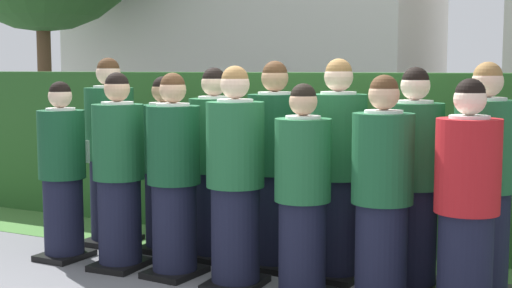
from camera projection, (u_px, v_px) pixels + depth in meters
ground_plane at (238, 286)px, 5.31m from camera, size 60.00×60.00×0.00m
student_front_row_0 at (63, 175)px, 6.01m from camera, size 0.40×0.49×1.53m
student_front_row_1 at (119, 176)px, 5.73m from camera, size 0.42×0.48×1.60m
student_front_row_2 at (174, 180)px, 5.51m from camera, size 0.42×0.48×1.60m
student_front_row_3 at (235, 183)px, 5.22m from camera, size 0.43×0.49×1.65m
student_front_row_4 at (303, 198)px, 4.96m from camera, size 0.40×0.46×1.53m
student_front_row_5 at (382, 199)px, 4.73m from camera, size 0.41×0.50×1.59m
student_in_red_blazer at (467, 209)px, 4.46m from camera, size 0.41×0.45×1.57m
student_rear_row_0 at (110, 156)px, 6.53m from camera, size 0.45×0.50×1.73m
student_rear_row_1 at (164, 168)px, 6.28m from camera, size 0.41×0.50×1.56m
student_rear_row_2 at (214, 168)px, 6.02m from camera, size 0.43×0.50×1.64m
student_rear_row_3 at (275, 170)px, 5.74m from camera, size 0.44×0.51×1.70m
student_rear_row_4 at (337, 174)px, 5.45m from camera, size 0.44×0.54×1.71m
student_rear_row_5 at (413, 184)px, 5.19m from camera, size 0.43×0.48×1.65m
student_rear_row_6 at (484, 187)px, 4.97m from camera, size 0.44×0.53×1.68m
hedge at (324, 156)px, 6.77m from camera, size 9.98×0.70×1.59m
lawn_strip at (289, 256)px, 6.14m from camera, size 9.98×0.90×0.01m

